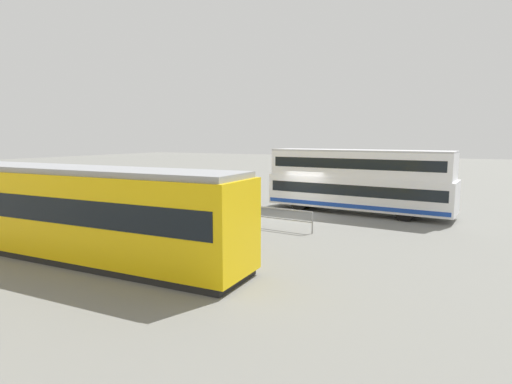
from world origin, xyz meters
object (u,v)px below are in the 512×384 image
object	(u,v)px
double_decker_bus	(358,181)
tram_yellow	(67,210)
pedestrian_near_railing	(186,201)
info_sign	(176,192)

from	to	relation	value
double_decker_bus	tram_yellow	distance (m)	16.45
double_decker_bus	pedestrian_near_railing	bearing A→B (deg)	38.34
tram_yellow	info_sign	xyz separation A→B (m)	(0.75, -7.55, -0.21)
double_decker_bus	info_sign	size ratio (longest dim) A/B	4.84
pedestrian_near_railing	info_sign	size ratio (longest dim) A/B	0.78
tram_yellow	pedestrian_near_railing	distance (m)	8.27
double_decker_bus	tram_yellow	size ratio (longest dim) A/B	0.73
tram_yellow	info_sign	size ratio (longest dim) A/B	6.68
tram_yellow	info_sign	world-z (taller)	tram_yellow
double_decker_bus	tram_yellow	world-z (taller)	double_decker_bus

